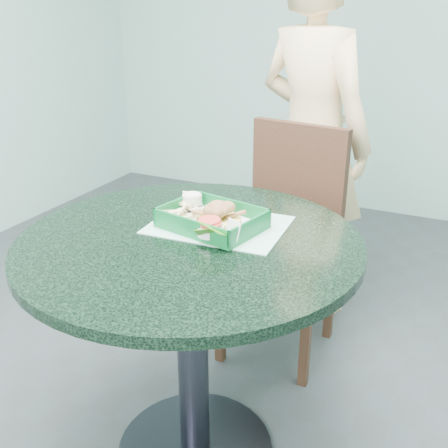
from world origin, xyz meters
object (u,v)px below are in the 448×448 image
at_px(food_basket, 212,229).
at_px(sauce_ramekin, 185,207).
at_px(diner_person, 313,129).
at_px(dining_chair, 288,226).
at_px(crab_sandwich, 219,219).
at_px(cafe_table, 191,297).

relative_size(food_basket, sauce_ramekin, 4.58).
distance_m(diner_person, sauce_ramekin, 0.97).
bearing_deg(dining_chair, crab_sandwich, -79.55).
xyz_separation_m(diner_person, food_basket, (0.01, -1.01, -0.09)).
relative_size(diner_person, sauce_ramekin, 29.03).
distance_m(cafe_table, sauce_ramekin, 0.27).
height_order(crab_sandwich, sauce_ramekin, crab_sandwich).
bearing_deg(food_basket, sauce_ramekin, 157.74).
bearing_deg(crab_sandwich, diner_person, 91.89).
bearing_deg(cafe_table, crab_sandwich, 60.61).
height_order(dining_chair, food_basket, dining_chair).
bearing_deg(diner_person, food_basket, 113.36).
bearing_deg(diner_person, dining_chair, 116.79).
xyz_separation_m(diner_person, crab_sandwich, (0.03, -1.01, -0.06)).
bearing_deg(crab_sandwich, food_basket, -175.44).
bearing_deg(dining_chair, cafe_table, -83.40).
relative_size(food_basket, crab_sandwich, 2.11).
bearing_deg(cafe_table, dining_chair, 86.81).
xyz_separation_m(dining_chair, crab_sandwich, (0.01, -0.65, 0.27)).
distance_m(diner_person, crab_sandwich, 1.01).
xyz_separation_m(dining_chair, diner_person, (-0.03, 0.36, 0.32)).
xyz_separation_m(food_basket, sauce_ramekin, (-0.11, 0.05, 0.03)).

